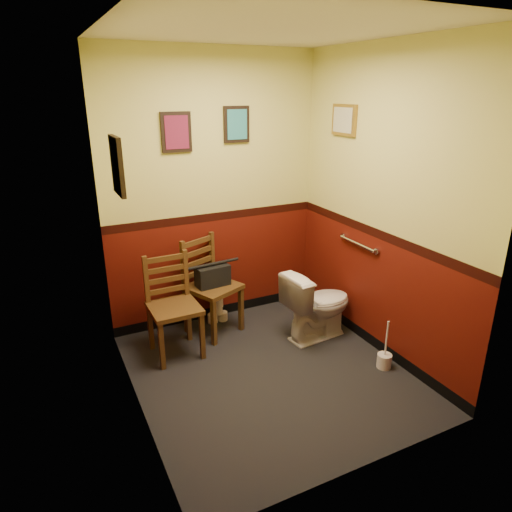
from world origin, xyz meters
The scene contains 17 objects.
floor centered at (0.00, 0.00, 0.00)m, with size 2.20×2.40×0.00m, color black.
ceiling centered at (0.00, 0.00, 2.70)m, with size 2.20×2.40×0.00m, color silver.
wall_back centered at (0.00, 1.20, 1.35)m, with size 2.20×2.70×0.00m, color #4F1009.
wall_front centered at (0.00, -1.20, 1.35)m, with size 2.20×2.70×0.00m, color #4F1009.
wall_left centered at (-1.10, 0.00, 1.35)m, with size 2.40×2.70×0.00m, color #4F1009.
wall_right centered at (1.10, 0.00, 1.35)m, with size 2.40×2.70×0.00m, color #4F1009.
grab_bar centered at (1.07, 0.25, 0.95)m, with size 0.05×0.56×0.06m.
framed_print_back_a centered at (-0.35, 1.18, 1.95)m, with size 0.28×0.04×0.36m.
framed_print_back_b centered at (0.25, 1.18, 2.00)m, with size 0.26×0.04×0.34m.
framed_print_left centered at (-1.08, 0.10, 1.85)m, with size 0.04×0.30×0.38m.
framed_print_right centered at (1.08, 0.60, 2.05)m, with size 0.04×0.34×0.28m.
toilet centered at (0.72, 0.35, 0.34)m, with size 0.39×0.70×0.69m, color white.
toilet_brush centered at (0.96, -0.37, 0.07)m, with size 0.13×0.13×0.46m.
chair_left centered at (-0.62, 0.70, 0.47)m, with size 0.44×0.44×0.93m.
chair_right centered at (-0.17, 0.94, 0.48)m, with size 0.59×0.59×0.97m.
handbag centered at (-0.15, 0.90, 0.61)m, with size 0.34×0.19×0.24m.
tp_stack centered at (-0.05, 1.06, 0.12)m, with size 0.22×0.13×0.28m.
Camera 1 is at (-1.59, -2.97, 2.32)m, focal length 32.00 mm.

